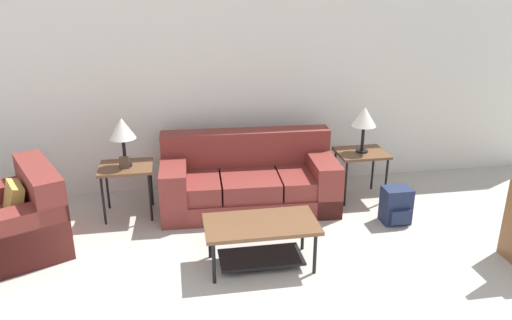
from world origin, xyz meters
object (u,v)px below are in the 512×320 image
(couch, at_px, (248,181))
(armchair, at_px, (9,224))
(table_lamp_left, at_px, (122,130))
(backpack, at_px, (396,206))
(side_table_right, at_px, (361,157))
(side_table_left, at_px, (126,171))
(table_lamp_right, at_px, (364,118))
(coffee_table, at_px, (261,234))

(couch, bearing_deg, armchair, -166.09)
(table_lamp_left, distance_m, backpack, 3.00)
(side_table_right, distance_m, backpack, 0.76)
(side_table_left, bearing_deg, table_lamp_right, 0.00)
(armchair, xyz_separation_m, backpack, (3.88, -0.08, -0.09))
(table_lamp_left, height_order, backpack, table_lamp_left)
(coffee_table, distance_m, side_table_right, 1.90)
(coffee_table, bearing_deg, couch, 86.14)
(side_table_right, distance_m, table_lamp_left, 2.69)
(coffee_table, distance_m, backpack, 1.68)
(side_table_left, xyz_separation_m, table_lamp_right, (2.65, 0.00, 0.47))
(armchair, relative_size, side_table_right, 2.32)
(coffee_table, bearing_deg, table_lamp_left, 134.76)
(table_lamp_left, relative_size, backpack, 1.35)
(side_table_left, distance_m, table_lamp_left, 0.47)
(table_lamp_left, bearing_deg, side_table_right, 0.00)
(armchair, distance_m, coffee_table, 2.40)
(coffee_table, relative_size, side_table_right, 1.76)
(side_table_right, bearing_deg, table_lamp_left, 180.00)
(coffee_table, xyz_separation_m, table_lamp_right, (1.41, 1.25, 0.66))
(couch, xyz_separation_m, backpack, (1.48, -0.67, -0.11))
(couch, height_order, backpack, couch)
(coffee_table, xyz_separation_m, side_table_right, (1.41, 1.25, 0.19))
(couch, xyz_separation_m, coffee_table, (-0.08, -1.25, 0.02))
(backpack, bearing_deg, couch, 155.71)
(table_lamp_left, bearing_deg, armchair, -150.89)
(armchair, height_order, coffee_table, armchair)
(side_table_left, height_order, table_lamp_left, table_lamp_left)
(couch, relative_size, side_table_left, 3.43)
(armchair, height_order, table_lamp_right, table_lamp_right)
(side_table_right, bearing_deg, backpack, -76.63)
(couch, height_order, coffee_table, couch)
(coffee_table, bearing_deg, backpack, 20.47)
(coffee_table, xyz_separation_m, side_table_left, (-1.24, 1.25, 0.19))
(side_table_right, bearing_deg, side_table_left, 180.00)
(backpack, bearing_deg, table_lamp_left, 166.61)
(table_lamp_right, bearing_deg, side_table_left, 180.00)
(table_lamp_right, bearing_deg, armchair, -170.95)
(table_lamp_right, xyz_separation_m, backpack, (0.16, -0.67, -0.79))
(table_lamp_right, bearing_deg, backpack, -76.63)
(couch, bearing_deg, table_lamp_left, -179.98)
(side_table_right, height_order, table_lamp_right, table_lamp_right)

